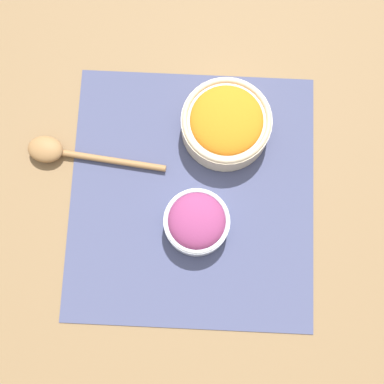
{
  "coord_description": "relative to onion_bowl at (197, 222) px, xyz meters",
  "views": [
    {
      "loc": [
        -0.01,
        0.19,
        0.96
      ],
      "look_at": [
        0.0,
        0.0,
        0.03
      ],
      "focal_mm": 50.0,
      "sensor_mm": 36.0,
      "label": 1
    }
  ],
  "objects": [
    {
      "name": "onion_bowl",
      "position": [
        0.0,
        0.0,
        0.0
      ],
      "size": [
        0.12,
        0.12,
        0.06
      ],
      "color": "silver",
      "rests_on": "placemat"
    },
    {
      "name": "carrot_bowl",
      "position": [
        -0.04,
        -0.18,
        0.01
      ],
      "size": [
        0.16,
        0.16,
        0.07
      ],
      "color": "beige",
      "rests_on": "placemat"
    },
    {
      "name": "ground_plane",
      "position": [
        0.01,
        -0.05,
        -0.04
      ],
      "size": [
        3.0,
        3.0,
        0.0
      ],
      "primitive_type": "plane",
      "color": "olive"
    },
    {
      "name": "placemat",
      "position": [
        0.01,
        -0.05,
        -0.03
      ],
      "size": [
        0.44,
        0.47,
        0.0
      ],
      "color": "#474C70",
      "rests_on": "ground_plane"
    },
    {
      "name": "wooden_spoon",
      "position": [
        0.25,
        -0.12,
        -0.02
      ],
      "size": [
        0.26,
        0.06,
        0.03
      ],
      "color": "#9E7042",
      "rests_on": "placemat"
    }
  ]
}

